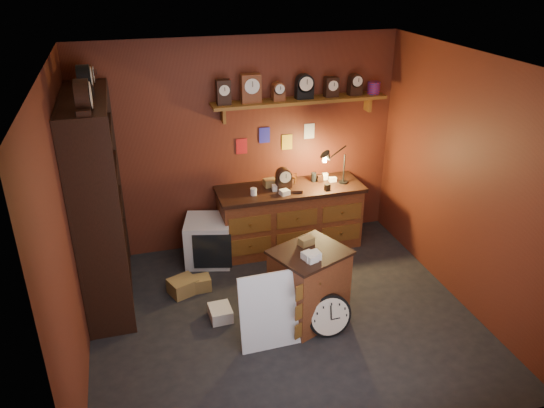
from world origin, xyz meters
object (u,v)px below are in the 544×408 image
(shelving_unit, at_px, (95,195))
(workbench, at_px, (290,214))
(big_round_clock, at_px, (329,316))
(low_cabinet, at_px, (309,283))

(shelving_unit, relative_size, workbench, 1.37)
(workbench, relative_size, big_round_clock, 4.07)
(workbench, bearing_deg, shelving_unit, -168.00)
(workbench, distance_m, big_round_clock, 1.87)
(shelving_unit, distance_m, workbench, 2.50)
(shelving_unit, bearing_deg, big_round_clock, -32.05)
(workbench, bearing_deg, big_round_clock, -95.08)
(low_cabinet, bearing_deg, workbench, 56.35)
(shelving_unit, height_order, workbench, shelving_unit)
(shelving_unit, height_order, low_cabinet, shelving_unit)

